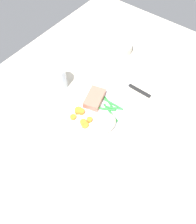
{
  "coord_description": "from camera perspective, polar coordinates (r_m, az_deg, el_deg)",
  "views": [
    {
      "loc": [
        -29.48,
        -21.81,
        60.69
      ],
      "look_at": [
        -1.76,
        -0.55,
        4.6
      ],
      "focal_mm": 32.7,
      "sensor_mm": 36.0,
      "label": 1
    }
  ],
  "objects": [
    {
      "name": "knife",
      "position": [
        0.77,
        8.21,
        7.75
      ],
      "size": [
        1.7,
        20.5,
        0.64
      ],
      "rotation": [
        0.0,
        0.0,
        0.07
      ],
      "color": "black",
      "rests_on": "dining_table"
    },
    {
      "name": "fork",
      "position": [
        0.63,
        -9.63,
        -11.94
      ],
      "size": [
        1.44,
        16.6,
        0.4
      ],
      "rotation": [
        0.0,
        0.0,
        0.08
      ],
      "color": "silver",
      "rests_on": "dining_table"
    },
    {
      "name": "dining_table",
      "position": [
        0.7,
        0.52,
        -0.35
      ],
      "size": [
        120.0,
        90.0,
        2.0
      ],
      "color": "beige",
      "rests_on": "ground"
    },
    {
      "name": "meat_portion",
      "position": [
        0.69,
        -0.93,
        3.84
      ],
      "size": [
        9.55,
        7.38,
        2.48
      ],
      "primitive_type": "cube",
      "rotation": [
        0.0,
        0.0,
        0.28
      ],
      "color": "#A86B56",
      "rests_on": "dinner_plate"
    },
    {
      "name": "salad_bowl",
      "position": [
        0.88,
        4.94,
        18.09
      ],
      "size": [
        13.61,
        13.61,
        4.14
      ],
      "color": "silver",
      "rests_on": "dining_table"
    },
    {
      "name": "mashed_potatoes",
      "position": [
        0.63,
        2.09,
        -3.18
      ],
      "size": [
        7.71,
        5.84,
        3.94
      ],
      "primitive_type": "ellipsoid",
      "color": "beige",
      "rests_on": "dinner_plate"
    },
    {
      "name": "green_beans",
      "position": [
        0.68,
        3.45,
        1.18
      ],
      "size": [
        6.21,
        9.38,
        0.77
      ],
      "color": "#2D8C38",
      "rests_on": "dinner_plate"
    },
    {
      "name": "water_glass",
      "position": [
        0.74,
        -11.34,
        9.02
      ],
      "size": [
        6.43,
        6.43,
        8.61
      ],
      "color": "silver",
      "rests_on": "dining_table"
    },
    {
      "name": "dinner_plate",
      "position": [
        0.68,
        0.0,
        -0.81
      ],
      "size": [
        26.03,
        26.03,
        1.6
      ],
      "primitive_type": "cylinder",
      "color": "white",
      "rests_on": "dining_table"
    },
    {
      "name": "carrot_slices",
      "position": [
        0.66,
        -4.81,
        -1.08
      ],
      "size": [
        5.27,
        7.21,
        1.25
      ],
      "color": "orange",
      "rests_on": "dinner_plate"
    }
  ]
}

